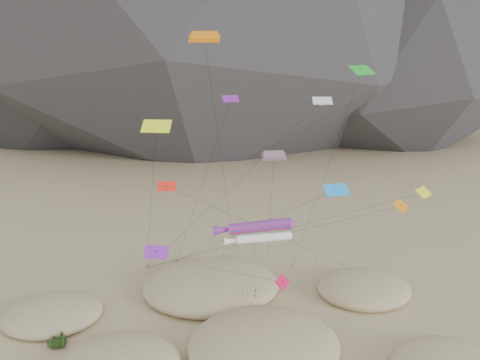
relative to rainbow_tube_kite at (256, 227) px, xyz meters
The scene contains 8 objects.
dunes 12.75m from the rainbow_tube_kite, 117.95° to the right, with size 48.77×37.54×3.61m.
dune_grass 12.86m from the rainbow_tube_kite, 105.82° to the right, with size 40.62×27.74×1.57m.
kite_stakes 15.36m from the rainbow_tube_kite, 89.82° to the left, with size 26.21×4.98×0.30m.
rainbow_tube_kite is the anchor object (origin of this frame).
white_tube_kite 5.64m from the rainbow_tube_kite, 95.64° to the right, with size 7.49×17.34×11.98m.
orange_parafoil 19.43m from the rainbow_tube_kite, 163.58° to the left, with size 5.69×10.74×29.79m.
multi_parafoil 8.11m from the rainbow_tube_kite, 47.76° to the right, with size 3.72×15.98×18.71m.
delta_kites 6.97m from the rainbow_tube_kite, 20.72° to the right, with size 30.96×20.74×26.35m.
Camera 1 is at (-5.80, -32.53, 29.12)m, focal length 35.00 mm.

